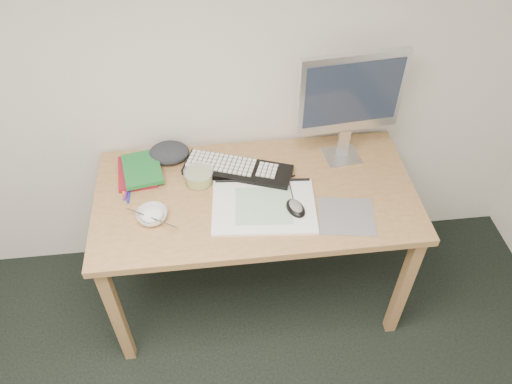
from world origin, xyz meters
TOP-DOWN VIEW (x-y plane):
  - desk at (0.30, 1.43)m, footprint 1.40×0.70m
  - mousepad at (0.66, 1.25)m, footprint 0.26×0.24m
  - sketchpad at (0.32, 1.34)m, footprint 0.46×0.35m
  - keyboard at (0.23, 1.57)m, footprint 0.51×0.31m
  - monitor at (0.73, 1.62)m, footprint 0.46×0.16m
  - mouse at (0.45, 1.30)m, footprint 0.10×0.13m
  - rice_bowl at (-0.14, 1.33)m, footprint 0.14×0.14m
  - chopsticks at (-0.14, 1.29)m, footprint 0.21×0.14m
  - fruit_tub at (0.06, 1.53)m, footprint 0.15×0.15m
  - book_red at (-0.22, 1.61)m, footprint 0.19×0.24m
  - book_green at (-0.19, 1.61)m, footprint 0.20×0.25m
  - cloth_lump at (-0.08, 1.70)m, footprint 0.17×0.15m
  - pencil_pink at (0.26, 1.46)m, footprint 0.16×0.03m
  - pencil_tan at (0.36, 1.43)m, footprint 0.17×0.12m
  - pencil_black at (0.39, 1.50)m, footprint 0.19×0.05m
  - marker_blue at (-0.25, 1.49)m, footprint 0.01×0.12m
  - marker_orange at (-0.29, 1.54)m, footprint 0.05×0.13m
  - marker_purple at (-0.26, 1.52)m, footprint 0.03×0.14m

SIDE VIEW (x-z plane):
  - desk at x=0.30m, z-range 0.29..1.04m
  - mousepad at x=0.66m, z-range 0.75..0.75m
  - pencil_pink at x=0.26m, z-range 0.75..0.76m
  - pencil_black at x=0.39m, z-range 0.75..0.76m
  - pencil_tan at x=0.36m, z-range 0.75..0.76m
  - marker_blue at x=-0.25m, z-range 0.75..0.76m
  - marker_orange at x=-0.29m, z-range 0.75..0.76m
  - sketchpad at x=0.32m, z-range 0.75..0.76m
  - marker_purple at x=-0.26m, z-range 0.75..0.76m
  - book_red at x=-0.22m, z-range 0.75..0.77m
  - keyboard at x=0.23m, z-range 0.75..0.78m
  - rice_bowl at x=-0.14m, z-range 0.75..0.79m
  - mouse at x=0.45m, z-range 0.76..0.80m
  - fruit_tub at x=0.06m, z-range 0.75..0.81m
  - cloth_lump at x=-0.08m, z-range 0.75..0.81m
  - book_green at x=-0.19m, z-range 0.77..0.79m
  - chopsticks at x=-0.14m, z-range 0.78..0.80m
  - monitor at x=0.73m, z-range 0.82..1.36m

